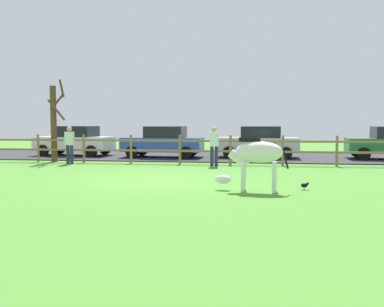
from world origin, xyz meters
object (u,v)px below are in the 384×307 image
at_px(visitor_left_of_tree, 214,144).
at_px(visitor_right_of_tree, 70,143).
at_px(bare_tree, 54,122).
at_px(crow_on_grass, 305,185).
at_px(zebra, 256,156).
at_px(parked_car_silver, 258,142).
at_px(parked_car_blue, 163,142).
at_px(parked_car_white, 75,141).

relative_size(visitor_left_of_tree, visitor_right_of_tree, 1.00).
xyz_separation_m(bare_tree, crow_on_grass, (10.33, -6.55, -1.71)).
xyz_separation_m(visitor_left_of_tree, visitor_right_of_tree, (-6.29, 0.04, 0.00)).
xyz_separation_m(zebra, parked_car_silver, (0.28, 9.94, -0.08)).
xyz_separation_m(parked_car_blue, visitor_left_of_tree, (2.86, -3.47, 0.06)).
bearing_deg(bare_tree, crow_on_grass, -32.35).
distance_m(bare_tree, visitor_left_of_tree, 7.53).
xyz_separation_m(zebra, parked_car_blue, (-4.46, 9.46, -0.08)).
bearing_deg(zebra, crow_on_grass, 16.47).
bearing_deg(visitor_left_of_tree, crow_on_grass, -62.53).
bearing_deg(parked_car_white, bare_tree, -83.84).
distance_m(parked_car_blue, visitor_left_of_tree, 4.49).
height_order(parked_car_white, visitor_left_of_tree, visitor_left_of_tree).
xyz_separation_m(parked_car_blue, visitor_right_of_tree, (-3.43, -3.42, 0.06)).
height_order(parked_car_blue, visitor_left_of_tree, visitor_left_of_tree).
relative_size(bare_tree, parked_car_blue, 0.92).
bearing_deg(bare_tree, parked_car_silver, 17.94).
height_order(zebra, visitor_right_of_tree, visitor_right_of_tree).
height_order(parked_car_white, parked_car_blue, same).
relative_size(bare_tree, parked_car_white, 0.91).
height_order(zebra, parked_car_silver, parked_car_silver).
height_order(bare_tree, parked_car_blue, bare_tree).
distance_m(bare_tree, zebra, 11.42).
xyz_separation_m(crow_on_grass, parked_car_blue, (-5.77, 9.07, 0.72)).
bearing_deg(crow_on_grass, parked_car_white, 138.24).
bearing_deg(parked_car_blue, parked_car_white, 174.88).
relative_size(zebra, parked_car_silver, 0.48).
relative_size(parked_car_silver, visitor_left_of_tree, 2.48).
bearing_deg(parked_car_blue, zebra, -64.74).
bearing_deg(visitor_right_of_tree, parked_car_blue, 44.93).
bearing_deg(bare_tree, parked_car_blue, 29.01).
distance_m(visitor_left_of_tree, visitor_right_of_tree, 6.29).
relative_size(parked_car_white, visitor_right_of_tree, 2.50).
xyz_separation_m(parked_car_silver, visitor_right_of_tree, (-8.17, -3.90, 0.06)).
distance_m(parked_car_white, visitor_right_of_tree, 4.12).
height_order(crow_on_grass, visitor_left_of_tree, visitor_left_of_tree).
height_order(parked_car_blue, visitor_right_of_tree, visitor_right_of_tree).
bearing_deg(zebra, parked_car_blue, 115.26).
xyz_separation_m(bare_tree, parked_car_silver, (9.30, 3.01, -1.00)).
relative_size(zebra, visitor_left_of_tree, 1.18).
bearing_deg(crow_on_grass, zebra, -163.53).
bearing_deg(parked_car_white, parked_car_blue, -5.12).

